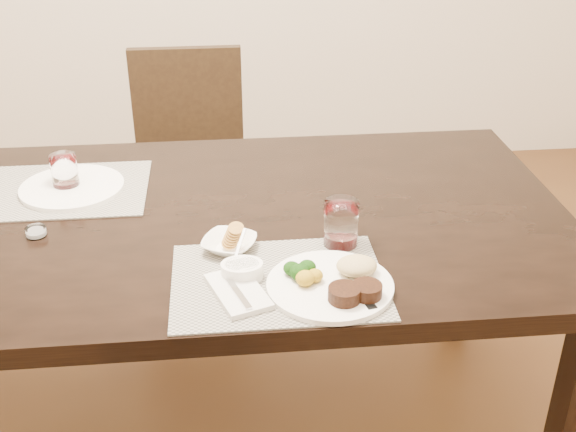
{
  "coord_description": "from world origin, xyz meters",
  "views": [
    {
      "loc": [
        0.12,
        -1.62,
        1.62
      ],
      "look_at": [
        0.27,
        -0.16,
        0.82
      ],
      "focal_mm": 45.0,
      "sensor_mm": 36.0,
      "label": 1
    }
  ],
  "objects": [
    {
      "name": "wine_glass_far",
      "position": [
        -0.3,
        0.18,
        0.8
      ],
      "size": [
        0.07,
        0.07,
        0.1
      ],
      "rotation": [
        0.0,
        0.0,
        -0.24
      ],
      "color": "white",
      "rests_on": "placemat_far"
    },
    {
      "name": "dinner_plate",
      "position": [
        0.35,
        -0.37,
        0.77
      ],
      "size": [
        0.27,
        0.27,
        0.05
      ],
      "rotation": [
        0.0,
        0.0,
        0.32
      ],
      "color": "white",
      "rests_on": "placemat_near"
    },
    {
      "name": "salt_cellar",
      "position": [
        -0.33,
        -0.06,
        0.76
      ],
      "size": [
        0.05,
        0.05,
        0.02
      ],
      "rotation": [
        0.0,
        0.0,
        0.26
      ],
      "color": "white",
      "rests_on": "dining_table"
    },
    {
      "name": "steak_knife",
      "position": [
        0.4,
        -0.39,
        0.76
      ],
      "size": [
        0.05,
        0.24,
        0.01
      ],
      "rotation": [
        0.0,
        0.0,
        0.22
      ],
      "color": "silver",
      "rests_on": "placemat_near"
    },
    {
      "name": "napkin_fork",
      "position": [
        0.14,
        -0.37,
        0.76
      ],
      "size": [
        0.14,
        0.19,
        0.02
      ],
      "rotation": [
        0.0,
        0.0,
        0.34
      ],
      "color": "silver",
      "rests_on": "placemat_near"
    },
    {
      "name": "cracker_bowl",
      "position": [
        0.13,
        -0.18,
        0.77
      ],
      "size": [
        0.16,
        0.16,
        0.05
      ],
      "rotation": [
        0.0,
        0.0,
        -0.41
      ],
      "color": "white",
      "rests_on": "placemat_near"
    },
    {
      "name": "dining_table",
      "position": [
        0.0,
        0.0,
        0.67
      ],
      "size": [
        2.0,
        1.0,
        0.75
      ],
      "color": "black",
      "rests_on": "ground"
    },
    {
      "name": "wine_glass_near",
      "position": [
        0.39,
        -0.18,
        0.8
      ],
      "size": [
        0.08,
        0.08,
        0.11
      ],
      "rotation": [
        0.0,
        0.0,
        -0.44
      ],
      "color": "white",
      "rests_on": "placemat_near"
    },
    {
      "name": "placemat_far",
      "position": [
        -0.32,
        0.18,
        0.75
      ],
      "size": [
        0.46,
        0.34,
        0.0
      ],
      "primitive_type": "cube",
      "color": "gray",
      "rests_on": "dining_table"
    },
    {
      "name": "placemat_near",
      "position": [
        0.23,
        -0.32,
        0.75
      ],
      "size": [
        0.46,
        0.34,
        0.0
      ],
      "primitive_type": "cube",
      "color": "gray",
      "rests_on": "dining_table"
    },
    {
      "name": "far_plate",
      "position": [
        -0.29,
        0.18,
        0.76
      ],
      "size": [
        0.28,
        0.28,
        0.01
      ],
      "primitive_type": "cylinder",
      "color": "white",
      "rests_on": "placemat_far"
    },
    {
      "name": "chair_far",
      "position": [
        0.0,
        0.93,
        0.5
      ],
      "size": [
        0.42,
        0.42,
        0.9
      ],
      "color": "black",
      "rests_on": "ground"
    },
    {
      "name": "sauce_ramekin",
      "position": [
        0.15,
        -0.3,
        0.77
      ],
      "size": [
        0.09,
        0.14,
        0.07
      ],
      "rotation": [
        0.0,
        0.0,
        -0.43
      ],
      "color": "white",
      "rests_on": "placemat_near"
    }
  ]
}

